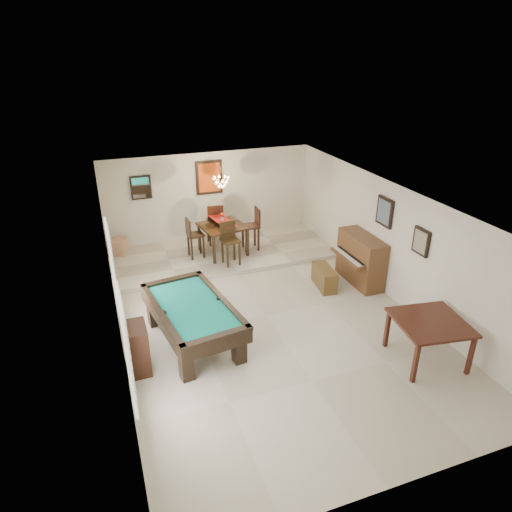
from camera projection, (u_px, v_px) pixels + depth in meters
ground_plane at (265, 316)px, 9.83m from camera, size 6.00×9.00×0.02m
wall_back at (210, 197)px, 13.11m from camera, size 6.00×0.04×2.60m
wall_front at (402, 414)px, 5.44m from camera, size 6.00×0.04×2.60m
wall_left at (113, 285)px, 8.35m from camera, size 0.04×9.00×2.60m
wall_right at (391, 241)px, 10.20m from camera, size 0.04×9.00×2.60m
ceiling at (267, 200)px, 8.72m from camera, size 6.00×9.00×0.04m
dining_step at (223, 254)px, 12.57m from camera, size 6.00×2.50×0.12m
window_left_front at (126, 349)px, 6.44m from camera, size 0.06×1.00×1.70m
window_left_rear at (112, 266)px, 8.82m from camera, size 0.06×1.00×1.70m
pool_table at (193, 324)px, 8.79m from camera, size 1.65×2.59×0.81m
square_table at (427, 340)px, 8.29m from camera, size 1.37×1.37×0.83m
upright_piano at (356, 260)px, 10.94m from camera, size 0.81×1.44×1.20m
piano_bench at (324, 277)px, 10.88m from camera, size 0.46×0.93×0.49m
apothecary_chest at (137, 349)px, 8.01m from camera, size 0.40×0.60×0.91m
dining_table at (223, 237)px, 12.28m from camera, size 1.29×1.29×0.93m
flower_vase at (222, 217)px, 12.03m from camera, size 0.14×0.14×0.23m
dining_chair_south at (231, 244)px, 11.62m from camera, size 0.46×0.46×1.12m
dining_chair_north at (215, 224)px, 12.83m from camera, size 0.48×0.48×1.19m
dining_chair_west at (196, 238)px, 12.03m from camera, size 0.42×0.42×1.09m
dining_chair_east at (251, 229)px, 12.47m from camera, size 0.46×0.46×1.17m
corner_bench at (120, 247)px, 12.34m from camera, size 0.51×0.56×0.42m
chandelier at (221, 178)px, 11.62m from camera, size 0.44×0.44×0.60m
back_painting at (209, 177)px, 12.82m from camera, size 0.75×0.06×0.95m
back_mirror at (141, 187)px, 12.27m from camera, size 0.55×0.06×0.65m
right_picture_upper at (385, 212)px, 10.19m from camera, size 0.06×0.55×0.65m
right_picture_lower at (421, 242)px, 9.17m from camera, size 0.06×0.45×0.55m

